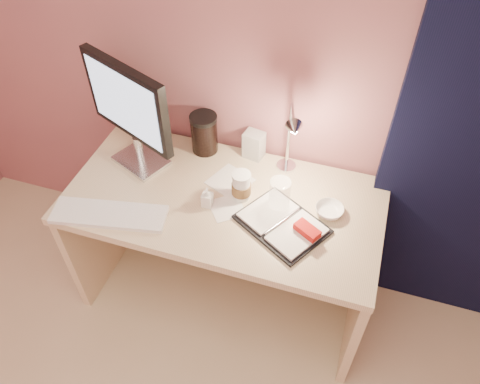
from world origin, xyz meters
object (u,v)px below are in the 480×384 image
(planner, at_px, (284,224))
(product_box, at_px, (254,145))
(desk, at_px, (230,220))
(lotion_bottle, at_px, (207,197))
(coffee_cup, at_px, (241,187))
(monitor, at_px, (130,108))
(keyboard, at_px, (109,214))
(bowl, at_px, (329,211))
(dark_jar, at_px, (204,135))
(desk_lamp, at_px, (278,138))
(clear_cup, at_px, (280,195))

(planner, distance_m, product_box, 0.46)
(desk, bearing_deg, lotion_bottle, -111.69)
(coffee_cup, bearing_deg, product_box, 95.35)
(monitor, distance_m, keyboard, 0.47)
(lotion_bottle, bearing_deg, coffee_cup, 36.45)
(keyboard, relative_size, bowl, 4.04)
(monitor, distance_m, lotion_bottle, 0.51)
(keyboard, distance_m, bowl, 0.94)
(coffee_cup, relative_size, product_box, 1.01)
(monitor, xyz_separation_m, dark_jar, (0.26, 0.18, -0.23))
(lotion_bottle, bearing_deg, desk_lamp, 45.92)
(bowl, distance_m, product_box, 0.49)
(lotion_bottle, distance_m, dark_jar, 0.38)
(monitor, relative_size, dark_jar, 2.95)
(lotion_bottle, distance_m, desk_lamp, 0.39)
(coffee_cup, height_order, bowl, coffee_cup)
(desk, distance_m, keyboard, 0.58)
(monitor, height_order, clear_cup, monitor)
(desk, xyz_separation_m, monitor, (-0.45, 0.03, 0.54))
(lotion_bottle, relative_size, desk_lamp, 0.25)
(bowl, bearing_deg, product_box, 147.94)
(lotion_bottle, xyz_separation_m, dark_jar, (-0.14, 0.34, 0.04))
(keyboard, distance_m, clear_cup, 0.73)
(product_box, bearing_deg, planner, -46.25)
(dark_jar, distance_m, desk_lamp, 0.42)
(coffee_cup, distance_m, clear_cup, 0.17)
(clear_cup, relative_size, bowl, 1.29)
(bowl, height_order, desk_lamp, desk_lamp)
(keyboard, relative_size, coffee_cup, 3.54)
(planner, xyz_separation_m, bowl, (0.17, 0.13, 0.01))
(monitor, height_order, lotion_bottle, monitor)
(desk, relative_size, planner, 3.26)
(coffee_cup, relative_size, dark_jar, 0.77)
(bowl, bearing_deg, lotion_bottle, -167.72)
(desk, bearing_deg, desk_lamp, 31.70)
(dark_jar, bearing_deg, product_box, 6.27)
(desk, height_order, monitor, monitor)
(monitor, height_order, desk_lamp, monitor)
(clear_cup, relative_size, desk_lamp, 0.40)
(lotion_bottle, bearing_deg, desk, 68.31)
(lotion_bottle, distance_m, product_box, 0.38)
(product_box, bearing_deg, keyboard, -119.28)
(keyboard, xyz_separation_m, bowl, (0.89, 0.30, 0.01))
(monitor, height_order, dark_jar, monitor)
(coffee_cup, relative_size, clear_cup, 0.88)
(desk_lamp, bearing_deg, keyboard, -161.63)
(bowl, distance_m, desk_lamp, 0.38)
(monitor, xyz_separation_m, desk_lamp, (0.64, 0.08, -0.07))
(coffee_cup, bearing_deg, bowl, 2.92)
(keyboard, bearing_deg, clear_cup, 10.43)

